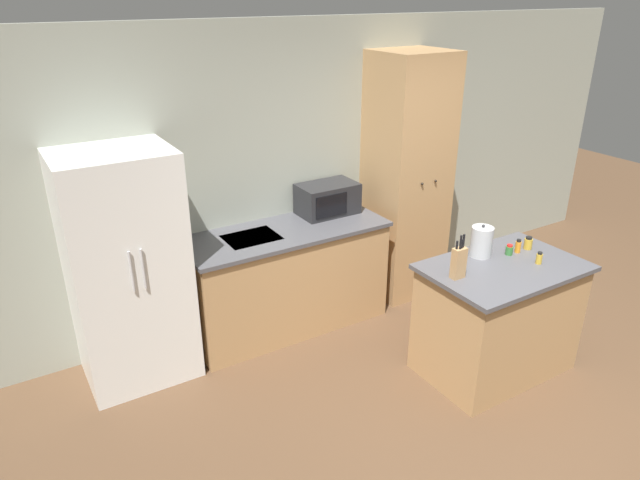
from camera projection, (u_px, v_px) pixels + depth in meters
ground_plane at (514, 422)px, 4.02m from camera, size 14.00×14.00×0.00m
wall_back at (337, 164)px, 5.31m from camera, size 7.20×0.06×2.60m
refrigerator at (127, 270)px, 4.21m from camera, size 0.81×0.68×1.80m
back_counter at (286, 278)px, 5.02m from camera, size 1.77×0.70×0.93m
pantry_cabinet at (406, 178)px, 5.38m from camera, size 0.66×0.63×2.32m
kitchen_island at (497, 318)px, 4.42m from camera, size 1.19×0.78×0.91m
microwave at (327, 199)px, 5.13m from camera, size 0.53×0.34×0.28m
knife_block at (459, 262)px, 4.01m from camera, size 0.10×0.06×0.33m
spice_bottle_tall_dark at (518, 246)px, 4.43m from camera, size 0.04×0.04×0.11m
spice_bottle_short_red at (509, 250)px, 4.40m from camera, size 0.06×0.06×0.08m
spice_bottle_amber_oil at (539, 258)px, 4.25m from camera, size 0.05×0.05×0.09m
spice_bottle_green_herb at (528, 243)px, 4.49m from camera, size 0.06×0.06×0.10m
kettle at (481, 242)px, 4.35m from camera, size 0.17×0.17×0.26m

